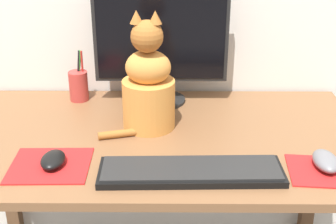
{
  "coord_description": "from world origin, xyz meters",
  "views": [
    {
      "loc": [
        0.05,
        -1.27,
        1.41
      ],
      "look_at": [
        0.04,
        -0.08,
        0.87
      ],
      "focal_mm": 50.0,
      "sensor_mm": 36.0,
      "label": 1
    }
  ],
  "objects": [
    {
      "name": "desk",
      "position": [
        0.0,
        0.0,
        0.65
      ],
      "size": [
        1.29,
        0.71,
        0.76
      ],
      "color": "brown",
      "rests_on": "ground_plane"
    },
    {
      "name": "monitor",
      "position": [
        0.01,
        0.26,
        0.98
      ],
      "size": [
        0.45,
        0.17,
        0.42
      ],
      "color": "black",
      "rests_on": "desk"
    },
    {
      "name": "keyboard",
      "position": [
        0.1,
        -0.23,
        0.77
      ],
      "size": [
        0.48,
        0.15,
        0.02
      ],
      "rotation": [
        0.0,
        0.0,
        0.02
      ],
      "color": "black",
      "rests_on": "desk"
    },
    {
      "name": "mousepad_left",
      "position": [
        -0.28,
        -0.19,
        0.76
      ],
      "size": [
        0.22,
        0.19,
        0.0
      ],
      "rotation": [
        0.0,
        0.0,
        0.02
      ],
      "color": "red",
      "rests_on": "desk"
    },
    {
      "name": "mousepad_right",
      "position": [
        0.45,
        -0.21,
        0.76
      ],
      "size": [
        0.19,
        0.17,
        0.0
      ],
      "rotation": [
        0.0,
        0.0,
        -0.09
      ],
      "color": "red",
      "rests_on": "desk"
    },
    {
      "name": "computer_mouse_left",
      "position": [
        -0.27,
        -0.19,
        0.78
      ],
      "size": [
        0.06,
        0.1,
        0.03
      ],
      "color": "black",
      "rests_on": "mousepad_left"
    },
    {
      "name": "computer_mouse_right",
      "position": [
        0.46,
        -0.19,
        0.78
      ],
      "size": [
        0.06,
        0.11,
        0.04
      ],
      "color": "slate",
      "rests_on": "mousepad_right"
    },
    {
      "name": "cat",
      "position": [
        -0.02,
        0.06,
        0.89
      ],
      "size": [
        0.24,
        0.19,
        0.37
      ],
      "rotation": [
        0.0,
        0.0,
        -0.09
      ],
      "color": "#D6893D",
      "rests_on": "desk"
    },
    {
      "name": "pen_cup",
      "position": [
        -0.28,
        0.27,
        0.81
      ],
      "size": [
        0.07,
        0.07,
        0.18
      ],
      "color": "#B23833",
      "rests_on": "desk"
    }
  ]
}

